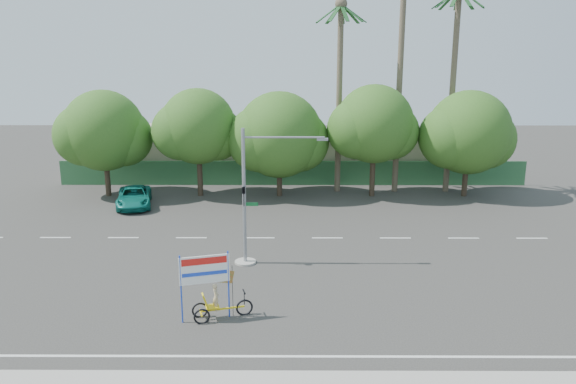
{
  "coord_description": "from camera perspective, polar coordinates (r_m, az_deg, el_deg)",
  "views": [
    {
      "loc": [
        -0.17,
        -23.27,
        10.62
      ],
      "look_at": [
        -0.3,
        5.14,
        3.5
      ],
      "focal_mm": 35.0,
      "sensor_mm": 36.0,
      "label": 1
    }
  ],
  "objects": [
    {
      "name": "palm_mid",
      "position": [
        44.48,
        16.5,
        11.93
      ],
      "size": [
        3.73,
        3.79,
        15.45
      ],
      "color": "#70604C",
      "rests_on": "ground"
    },
    {
      "name": "building_right",
      "position": [
        50.71,
        9.54,
        3.86
      ],
      "size": [
        14.0,
        8.0,
        3.6
      ],
      "primitive_type": "cube",
      "color": "#B3A68E",
      "rests_on": "ground"
    },
    {
      "name": "tree_far_left",
      "position": [
        43.93,
        -18.26,
        5.7
      ],
      "size": [
        7.14,
        6.0,
        7.96
      ],
      "color": "#473828",
      "rests_on": "ground"
    },
    {
      "name": "palm_short",
      "position": [
        42.96,
        5.26,
        11.66
      ],
      "size": [
        3.73,
        3.79,
        14.45
      ],
      "color": "#70604C",
      "rests_on": "ground"
    },
    {
      "name": "tree_far_right",
      "position": [
        43.72,
        17.8,
        5.54
      ],
      "size": [
        7.38,
        6.2,
        7.94
      ],
      "color": "#473828",
      "rests_on": "ground"
    },
    {
      "name": "pickup_truck",
      "position": [
        40.97,
        -15.36,
        -0.48
      ],
      "size": [
        3.28,
        5.3,
        1.37
      ],
      "primitive_type": "imported",
      "rotation": [
        0.0,
        0.0,
        0.22
      ],
      "color": "#107467",
      "rests_on": "ground"
    },
    {
      "name": "trike_billboard",
      "position": [
        23.25,
        -7.7,
        -10.05
      ],
      "size": [
        2.86,
        1.15,
        2.91
      ],
      "rotation": [
        0.0,
        0.0,
        0.28
      ],
      "color": "black",
      "rests_on": "ground"
    },
    {
      "name": "tree_center",
      "position": [
        41.73,
        -0.96,
        5.59
      ],
      "size": [
        7.62,
        6.4,
        7.85
      ],
      "color": "#473828",
      "rests_on": "ground"
    },
    {
      "name": "ground",
      "position": [
        25.58,
        0.62,
        -10.46
      ],
      "size": [
        120.0,
        120.0,
        0.0
      ],
      "primitive_type": "plane",
      "color": "#33302D",
      "rests_on": "ground"
    },
    {
      "name": "tree_left",
      "position": [
        42.21,
        -9.18,
        6.32
      ],
      "size": [
        6.66,
        5.6,
        8.07
      ],
      "color": "#473828",
      "rests_on": "ground"
    },
    {
      "name": "fence",
      "position": [
        45.79,
        0.46,
        1.94
      ],
      "size": [
        38.0,
        0.08,
        2.0
      ],
      "primitive_type": "cube",
      "color": "#336B3D",
      "rests_on": "ground"
    },
    {
      "name": "tree_right",
      "position": [
        42.07,
        8.68,
        6.56
      ],
      "size": [
        6.9,
        5.8,
        8.36
      ],
      "color": "#473828",
      "rests_on": "ground"
    },
    {
      "name": "traffic_signal",
      "position": [
        28.39,
        -3.85,
        -1.7
      ],
      "size": [
        4.72,
        1.1,
        7.0
      ],
      "color": "gray",
      "rests_on": "ground"
    },
    {
      "name": "building_left",
      "position": [
        50.97,
        -10.9,
        4.08
      ],
      "size": [
        12.0,
        8.0,
        4.0
      ],
      "primitive_type": "cube",
      "color": "#B3A68E",
      "rests_on": "ground"
    },
    {
      "name": "palm_tall",
      "position": [
        43.54,
        11.39,
        13.6
      ],
      "size": [
        3.73,
        3.79,
        17.45
      ],
      "color": "#70604C",
      "rests_on": "ground"
    }
  ]
}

